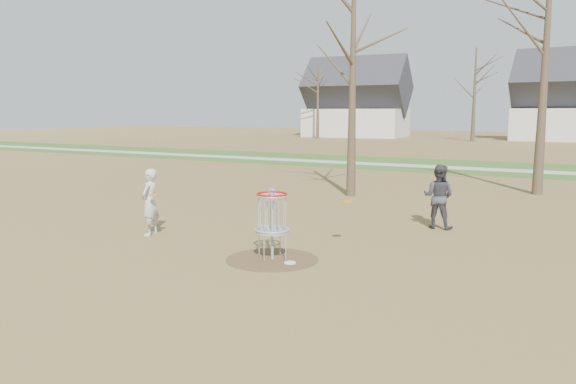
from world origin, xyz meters
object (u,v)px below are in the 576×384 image
object	(u,v)px
disc_golf_basket	(272,213)
player_throwing	(438,197)
disc_grounded	(290,263)
player_standing	(150,202)

from	to	relation	value
disc_golf_basket	player_throwing	bearing A→B (deg)	66.27
disc_golf_basket	disc_grounded	bearing A→B (deg)	-12.39
disc_grounded	player_standing	bearing A→B (deg)	171.93
player_standing	disc_grounded	xyz separation A→B (m)	(4.02, -0.57, -0.75)
player_standing	disc_grounded	world-z (taller)	player_standing
player_throwing	disc_grounded	distance (m)	4.96
player_throwing	disc_grounded	xyz separation A→B (m)	(-1.55, -4.65, -0.77)
disc_grounded	disc_golf_basket	size ratio (longest dim) A/B	0.16
disc_grounded	disc_golf_basket	world-z (taller)	disc_golf_basket
player_throwing	disc_golf_basket	bearing A→B (deg)	67.39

